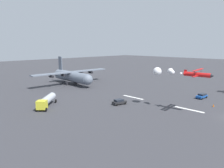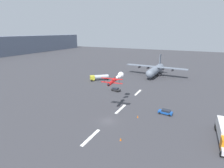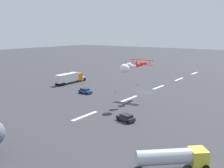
{
  "view_description": "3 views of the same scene",
  "coord_description": "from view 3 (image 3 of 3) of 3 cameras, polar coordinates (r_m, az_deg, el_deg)",
  "views": [
    {
      "loc": [
        -13.15,
        52.12,
        16.67
      ],
      "look_at": [
        37.8,
        0.0,
        3.14
      ],
      "focal_mm": 33.74,
      "sensor_mm": 36.0,
      "label": 1
    },
    {
      "loc": [
        -42.27,
        -21.63,
        25.12
      ],
      "look_at": [
        7.18,
        2.16,
        9.06
      ],
      "focal_mm": 28.97,
      "sensor_mm": 36.0,
      "label": 2
    },
    {
      "loc": [
        69.6,
        36.96,
        18.35
      ],
      "look_at": [
        12.27,
        -3.94,
        4.19
      ],
      "focal_mm": 41.53,
      "sensor_mm": 36.0,
      "label": 3
    }
  ],
  "objects": [
    {
      "name": "ground_plane",
      "position": [
        80.91,
        7.34,
        -1.83
      ],
      "size": [
        440.0,
        440.0,
        0.0
      ],
      "primitive_type": "plane",
      "color": "#38383D",
      "rests_on": "ground"
    },
    {
      "name": "runway_stripe_0",
      "position": [
        123.75,
        17.74,
        2.3
      ],
      "size": [
        8.0,
        0.9,
        0.01
      ],
      "primitive_type": "cube",
      "color": "white",
      "rests_on": "ground"
    },
    {
      "name": "runway_stripe_1",
      "position": [
        106.19,
        14.59,
        1.05
      ],
      "size": [
        8.0,
        0.9,
        0.01
      ],
      "primitive_type": "cube",
      "color": "white",
      "rests_on": "ground"
    },
    {
      "name": "runway_stripe_2",
      "position": [
        89.14,
        10.21,
        -0.69
      ],
      "size": [
        8.0,
        0.9,
        0.01
      ],
      "primitive_type": "cube",
      "color": "white",
      "rests_on": "ground"
    },
    {
      "name": "runway_stripe_3",
      "position": [
        72.97,
        3.83,
        -3.22
      ],
      "size": [
        8.0,
        0.9,
        0.01
      ],
      "primitive_type": "cube",
      "color": "white",
      "rests_on": "ground"
    },
    {
      "name": "runway_stripe_4",
      "position": [
        58.42,
        -6.01,
        -7.0
      ],
      "size": [
        8.0,
        0.9,
        0.01
      ],
      "primitive_type": "cube",
      "color": "white",
      "rests_on": "ground"
    },
    {
      "name": "stunt_biplane_red",
      "position": [
        66.65,
        4.4,
        3.93
      ],
      "size": [
        15.16,
        7.13,
        2.38
      ],
      "color": "red"
    },
    {
      "name": "semi_truck_orange",
      "position": [
        95.27,
        -9.26,
        1.41
      ],
      "size": [
        13.63,
        3.22,
        3.7
      ],
      "color": "silver",
      "rests_on": "ground"
    },
    {
      "name": "fuel_tanker_truck",
      "position": [
        37.27,
        13.2,
        -15.4
      ],
      "size": [
        8.36,
        8.8,
        2.9
      ],
      "color": "yellow",
      "rests_on": "ground"
    },
    {
      "name": "followme_car_yellow",
      "position": [
        79.2,
        -5.93,
        -1.49
      ],
      "size": [
        2.34,
        4.5,
        1.52
      ],
      "color": "#194CA5",
      "rests_on": "ground"
    },
    {
      "name": "airport_staff_sedan",
      "position": [
        54.66,
        3.07,
        -7.36
      ],
      "size": [
        2.69,
        4.32,
        1.52
      ],
      "color": "#262628",
      "rests_on": "ground"
    },
    {
      "name": "traffic_cone_near",
      "position": [
        90.59,
        5.58,
        -0.13
      ],
      "size": [
        0.44,
        0.44,
        0.75
      ],
      "primitive_type": "cone",
      "color": "orange",
      "rests_on": "ground"
    },
    {
      "name": "traffic_cone_far",
      "position": [
        79.61,
        0.83,
        -1.68
      ],
      "size": [
        0.44,
        0.44,
        0.75
      ],
      "primitive_type": "cone",
      "color": "orange",
      "rests_on": "ground"
    }
  ]
}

